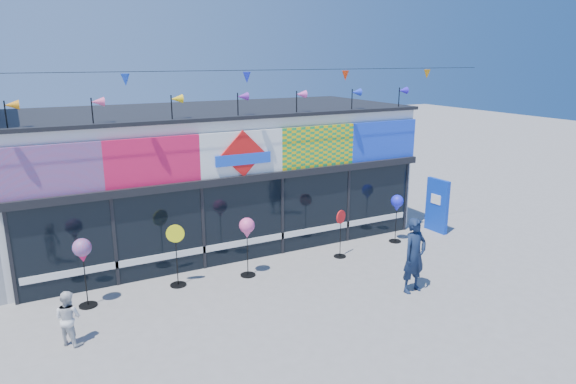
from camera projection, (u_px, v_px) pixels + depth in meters
ground at (303, 310)px, 11.74m from camera, size 80.00×80.00×0.00m
kite_shop at (212, 173)px, 16.31m from camera, size 16.00×5.70×5.31m
blue_sign at (437, 205)px, 16.89m from camera, size 0.19×0.89×1.78m
spinner_0 at (82, 253)px, 11.62m from camera, size 0.42×0.42×1.66m
spinner_1 at (176, 254)px, 12.82m from camera, size 0.44×0.41×1.62m
spinner_2 at (247, 230)px, 13.31m from camera, size 0.41×0.41×1.60m
spinner_3 at (341, 232)px, 14.73m from camera, size 0.38×0.36×1.41m
spinner_4 at (397, 204)px, 15.83m from camera, size 0.38×0.38×1.52m
adult_man at (415, 255)px, 12.50m from camera, size 0.73×0.53×1.89m
child at (68, 318)px, 10.25m from camera, size 0.62×0.62×1.15m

